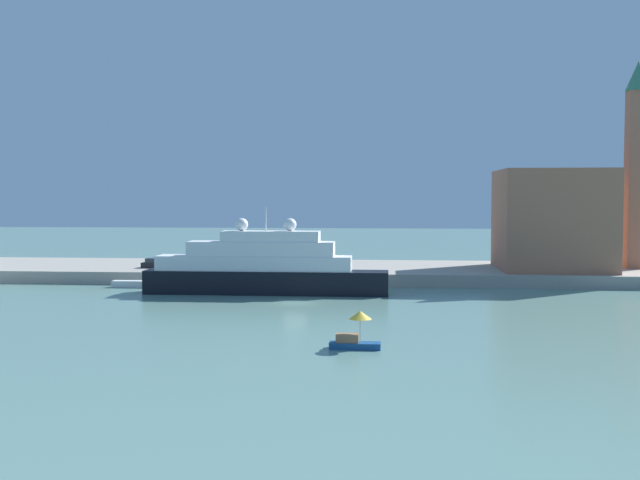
{
  "coord_description": "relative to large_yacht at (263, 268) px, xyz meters",
  "views": [
    {
      "loc": [
        10.28,
        -83.57,
        11.72
      ],
      "look_at": [
        2.21,
        6.0,
        6.63
      ],
      "focal_mm": 43.48,
      "sensor_mm": 36.0,
      "label": 1
    }
  ],
  "objects": [
    {
      "name": "person_figure",
      "position": [
        -12.15,
        15.93,
        -0.6
      ],
      "size": [
        0.36,
        0.36,
        1.76
      ],
      "color": "#4C4C4C",
      "rests_on": "quay_dock"
    },
    {
      "name": "bell_tower",
      "position": [
        49.35,
        19.99,
        14.08
      ],
      "size": [
        3.46,
        3.46,
        28.77
      ],
      "color": "#9E664C",
      "rests_on": "quay_dock"
    },
    {
      "name": "quay_dock",
      "position": [
        4.88,
        19.42,
        -2.25
      ],
      "size": [
        110.0,
        22.83,
        1.65
      ],
      "primitive_type": "cube",
      "color": "gray",
      "rests_on": "ground"
    },
    {
      "name": "large_yacht",
      "position": [
        0.0,
        0.0,
        0.0
      ],
      "size": [
        29.28,
        4.07,
        10.42
      ],
      "color": "black",
      "rests_on": "ground"
    },
    {
      "name": "harbor_building",
      "position": [
        37.47,
        17.44,
        5.44
      ],
      "size": [
        14.53,
        15.6,
        13.72
      ],
      "primitive_type": "cube",
      "color": "#9E664C",
      "rests_on": "quay_dock"
    },
    {
      "name": "mooring_bollard",
      "position": [
        1.54,
        9.5,
        -1.01
      ],
      "size": [
        0.37,
        0.37,
        0.82
      ],
      "primitive_type": "cylinder",
      "color": "black",
      "rests_on": "quay_dock"
    },
    {
      "name": "parked_car",
      "position": [
        -17.7,
        14.81,
        -0.85
      ],
      "size": [
        3.99,
        1.87,
        1.34
      ],
      "color": "black",
      "rests_on": "quay_dock"
    },
    {
      "name": "work_barge",
      "position": [
        -17.57,
        5.03,
        -2.64
      ],
      "size": [
        5.64,
        1.43,
        0.86
      ],
      "primitive_type": "cube",
      "color": "silver",
      "rests_on": "ground"
    },
    {
      "name": "small_motorboat",
      "position": [
        12.57,
        -32.65,
        -1.88
      ],
      "size": [
        3.94,
        1.78,
        2.94
      ],
      "color": "navy",
      "rests_on": "ground"
    },
    {
      "name": "ground",
      "position": [
        4.88,
        -7.99,
        -3.07
      ],
      "size": [
        400.0,
        400.0,
        0.0
      ],
      "primitive_type": "plane",
      "color": "slate"
    }
  ]
}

